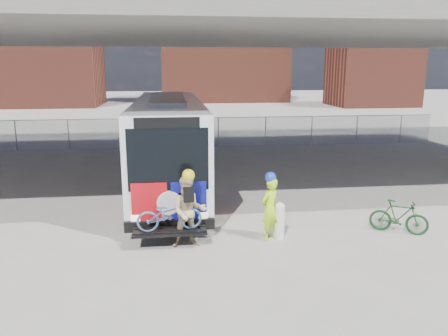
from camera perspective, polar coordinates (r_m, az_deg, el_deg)
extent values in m
plane|color=#9E9991|center=(15.64, 0.33, -4.96)|extent=(160.00, 160.00, 0.00)
cube|color=silver|center=(18.09, -7.22, 3.75)|extent=(2.55, 12.00, 3.20)
cube|color=black|center=(18.50, -7.27, 5.95)|extent=(2.61, 11.00, 1.28)
cube|color=black|center=(12.17, -7.33, 1.11)|extent=(2.24, 0.12, 1.76)
cube|color=black|center=(12.00, -7.47, 5.90)|extent=(1.78, 0.12, 0.30)
cube|color=black|center=(12.59, -7.08, -7.40)|extent=(2.55, 0.20, 0.30)
cube|color=#B00D13|center=(12.43, -9.71, -4.60)|extent=(1.00, 0.08, 1.20)
cube|color=navy|center=(12.42, -4.62, -4.47)|extent=(1.00, 0.08, 1.20)
cylinder|color=silver|center=(12.39, -7.16, -4.57)|extent=(0.70, 0.06, 0.70)
cube|color=gray|center=(17.91, -7.37, 9.03)|extent=(1.28, 7.20, 0.14)
cube|color=black|center=(12.12, -7.08, -8.22)|extent=(2.00, 0.70, 0.06)
cylinder|color=black|center=(14.19, -11.77, -5.00)|extent=(0.30, 1.00, 1.00)
cylinder|color=black|center=(14.17, -2.40, -4.76)|extent=(0.30, 1.00, 1.00)
cylinder|color=black|center=(22.52, -10.03, 1.71)|extent=(0.30, 1.00, 1.00)
cylinder|color=black|center=(22.51, -4.15, 1.87)|extent=(0.30, 1.00, 1.00)
cube|color=#B00D13|center=(14.57, -12.32, -1.30)|extent=(0.06, 2.60, 1.70)
cube|color=navy|center=(16.12, -11.81, 0.09)|extent=(0.06, 1.40, 1.70)
cube|color=#B00D13|center=(14.54, -2.03, -1.02)|extent=(0.06, 2.60, 1.70)
cube|color=navy|center=(16.10, -2.52, 0.34)|extent=(0.06, 1.40, 1.70)
imported|color=#416690|center=(11.96, -7.15, -6.01)|extent=(1.82, 0.81, 0.93)
cube|color=#605E59|center=(18.96, -1.25, 18.82)|extent=(40.00, 16.00, 1.50)
cylinder|color=gray|center=(27.73, -19.63, 4.09)|extent=(0.06, 0.06, 1.80)
cylinder|color=gray|center=(27.13, -11.35, 4.40)|extent=(0.06, 0.06, 1.80)
cylinder|color=gray|center=(27.11, -2.87, 4.64)|extent=(0.06, 0.06, 1.80)
cylinder|color=gray|center=(27.68, 5.45, 4.76)|extent=(0.06, 0.06, 1.80)
cylinder|color=gray|center=(28.80, 13.27, 4.79)|extent=(0.06, 0.06, 1.80)
cylinder|color=gray|center=(30.40, 20.40, 4.74)|extent=(0.06, 0.06, 1.80)
plane|color=gray|center=(27.11, -2.87, 4.64)|extent=(30.00, 0.00, 30.00)
cube|color=gray|center=(27.00, -2.89, 6.57)|extent=(30.00, 0.05, 0.04)
cube|color=brown|center=(61.90, -22.54, 12.15)|extent=(14.00, 10.00, 10.00)
cube|color=brown|center=(67.24, -0.18, 13.95)|extent=(18.00, 12.00, 12.00)
cube|color=brown|center=(60.58, 18.77, 11.50)|extent=(10.00, 8.00, 8.00)
cylinder|color=brown|center=(71.96, 6.22, 19.00)|extent=(2.20, 2.20, 25.00)
cylinder|color=beige|center=(12.71, 7.27, -7.11)|extent=(0.28, 0.28, 0.94)
sphere|color=beige|center=(12.56, 7.33, -5.10)|extent=(0.28, 0.28, 0.28)
imported|color=#C0FF1A|center=(12.50, 6.00, -5.32)|extent=(0.79, 0.74, 1.81)
sphere|color=blue|center=(12.25, 6.10, -1.22)|extent=(0.31, 0.31, 0.31)
imported|color=#D1B586|center=(11.95, -4.59, -5.71)|extent=(1.02, 0.82, 1.99)
sphere|color=yellow|center=(11.66, -4.68, -0.97)|extent=(0.34, 0.34, 0.34)
cube|color=black|center=(11.59, -4.65, -3.47)|extent=(0.29, 0.18, 0.40)
imported|color=#14411B|center=(14.01, 21.88, -5.93)|extent=(1.68, 1.24, 1.00)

